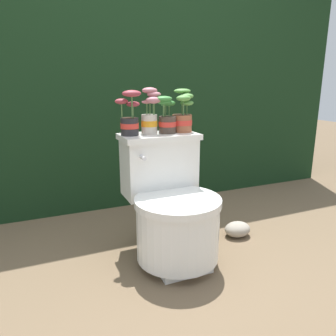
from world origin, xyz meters
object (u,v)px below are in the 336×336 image
potted_plant_middle (167,117)px  garden_stone (237,229)px  potted_plant_midright (183,115)px  potted_plant_midleft (150,115)px  potted_plant_left (130,118)px  toilet (171,208)px

potted_plant_middle → garden_stone: (0.42, -0.11, -0.68)m
potted_plant_middle → potted_plant_midright: 0.10m
potted_plant_middle → garden_stone: potted_plant_middle is taller
potted_plant_midleft → potted_plant_left: bearing=-178.7°
potted_plant_left → potted_plant_middle: bearing=-1.4°
potted_plant_middle → garden_stone: bearing=-15.2°
potted_plant_left → potted_plant_middle: 0.21m
potted_plant_midright → potted_plant_left: bearing=-179.0°
potted_plant_midleft → potted_plant_middle: potted_plant_midleft is taller
potted_plant_midleft → potted_plant_midright: size_ratio=1.03×
toilet → potted_plant_midleft: (-0.04, 0.18, 0.46)m
toilet → potted_plant_midright: (0.15, 0.19, 0.45)m
potted_plant_left → potted_plant_middle: potted_plant_left is taller
garden_stone → potted_plant_midright: bearing=158.7°
potted_plant_midleft → potted_plant_midright: (0.19, 0.00, -0.01)m
potted_plant_left → potted_plant_midleft: size_ratio=0.95×
potted_plant_left → potted_plant_middle: (0.21, -0.00, -0.00)m
potted_plant_midleft → garden_stone: size_ratio=1.49×
potted_plant_midleft → garden_stone: potted_plant_midleft is taller
potted_plant_middle → potted_plant_midleft: bearing=175.5°
potted_plant_left → potted_plant_middle: size_ratio=1.16×
toilet → garden_stone: toilet is taller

